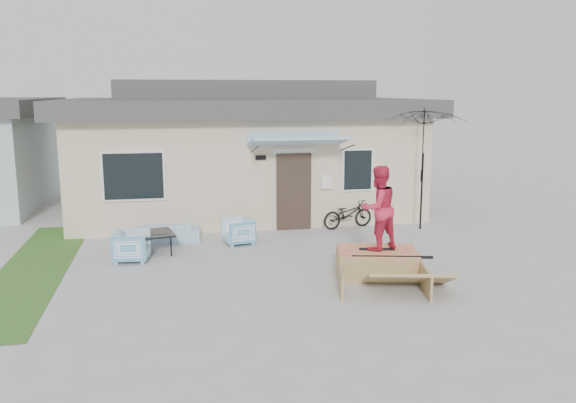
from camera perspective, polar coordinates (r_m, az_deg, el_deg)
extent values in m
plane|color=#A7A7A7|center=(11.73, 0.31, -7.92)|extent=(90.00, 90.00, 0.00)
cube|color=#306022|center=(13.73, -23.43, -6.02)|extent=(1.40, 8.00, 0.01)
cube|color=beige|center=(19.15, -4.58, 3.95)|extent=(10.00, 7.00, 3.00)
cube|color=#3C3C3C|center=(19.02, -4.66, 9.19)|extent=(10.80, 7.80, 0.50)
cube|color=#3C3C3C|center=(19.01, -4.69, 10.85)|extent=(7.50, 4.50, 0.60)
cube|color=#36281F|center=(15.91, 0.57, 0.96)|extent=(0.95, 0.08, 2.10)
cube|color=white|center=(15.53, -14.79, 2.41)|extent=(1.60, 0.06, 1.30)
cube|color=white|center=(16.31, 6.77, 3.08)|extent=(0.90, 0.06, 1.20)
cube|color=#3F8FBE|center=(15.24, 0.98, 5.83)|extent=(2.50, 1.09, 0.29)
imported|color=#3F8FBE|center=(15.10, -11.73, -2.63)|extent=(1.67, 0.57, 0.64)
imported|color=#3F8FBE|center=(13.53, -14.95, -4.09)|extent=(0.77, 0.81, 0.75)
imported|color=#3F8FBE|center=(14.57, -4.84, -2.80)|extent=(0.76, 0.80, 0.70)
cube|color=black|center=(14.18, -13.06, -3.91)|extent=(1.12, 1.12, 0.47)
imported|color=black|center=(16.27, 5.83, -0.91)|extent=(1.59, 0.87, 0.97)
cylinder|color=black|center=(16.38, 12.87, 0.97)|extent=(0.05, 0.05, 2.10)
imported|color=black|center=(16.28, 12.97, 3.40)|extent=(2.55, 2.41, 0.90)
cube|color=black|center=(12.22, 8.65, -4.56)|extent=(0.76, 0.34, 0.05)
imported|color=#CC2544|center=(12.02, 8.77, -0.49)|extent=(1.01, 0.90, 1.72)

